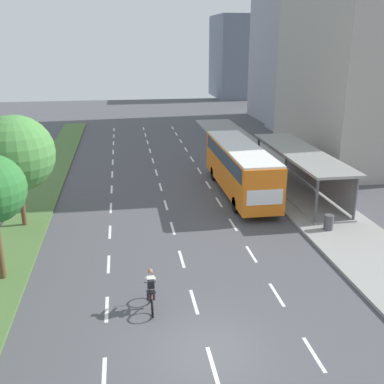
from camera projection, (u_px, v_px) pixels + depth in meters
The scene contains 15 objects.
ground_plane at pixel (208, 351), 15.58m from camera, with size 140.00×140.00×0.00m, color #4C4C51.
median_strip at pixel (45, 185), 33.09m from camera, with size 2.60×52.00×0.12m, color #4C7038.
sidewalk_right at pixel (277, 175), 35.64m from camera, with size 4.50×52.00×0.15m, color gray.
lane_divider_left at pixel (112, 189), 32.42m from camera, with size 0.14×48.04×0.01m.
lane_divider_center at pixel (161, 187), 32.93m from camera, with size 0.14×48.04×0.01m.
lane_divider_right at pixel (208, 185), 33.44m from camera, with size 0.14×48.04×0.01m.
bus_shelter at pixel (303, 167), 30.98m from camera, with size 2.90×12.19×2.86m.
bus at pixel (240, 165), 30.88m from camera, with size 2.54×11.29×3.37m.
cyclist at pixel (151, 291), 17.76m from camera, with size 0.46×1.82×1.71m.
median_tree_third at pixel (16, 154), 24.62m from camera, with size 4.18×4.18×6.23m.
trash_bin at pixel (329, 222), 25.05m from camera, with size 0.52×0.52×0.85m, color #4C4C51.
building_near_right at pixel (373, 54), 37.78m from camera, with size 11.51×14.50×18.07m, color #A39E93.
building_mid_right at pixel (325, 14), 47.68m from camera, with size 8.56×10.41×25.34m, color #8E939E.
building_far_right at pixel (299, 8), 55.52m from camera, with size 8.19×13.86×27.73m, color #8E939E.
building_tall_right at pixel (240, 57), 83.32m from camera, with size 9.29×12.19×14.36m, color slate.
Camera 1 is at (-2.56, -12.80, 10.11)m, focal length 42.59 mm.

